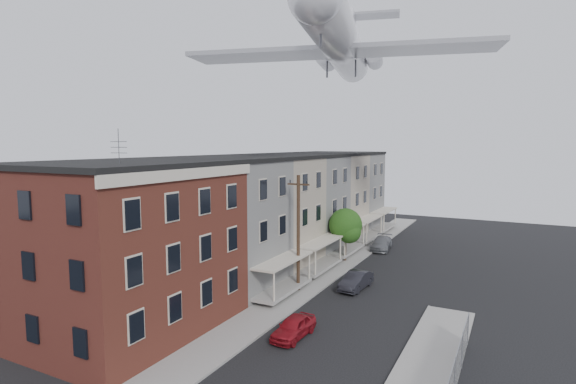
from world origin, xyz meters
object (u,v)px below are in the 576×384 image
Objects in this scene: car_mid at (356,281)px; airplane at (341,44)px; utility_pole at (298,232)px; car_far at (381,243)px; car_near at (294,327)px; street_tree at (346,227)px.

car_mid is 0.14× the size of airplane.
utility_pole is 17.06m from car_far.
car_near is 0.90× the size of car_mid.
street_tree is 1.42× the size of car_near.
utility_pole is 6.09m from car_mid.
car_mid reaches higher than car_near.
airplane reaches higher than car_far.
car_far is (1.67, 6.54, -2.77)m from street_tree.
car_mid is (0.42, 10.17, 0.05)m from car_near.
car_far is at bearing 101.78° from car_mid.
car_far is at bearing 78.77° from airplane.
airplane is (0.30, 7.91, 15.40)m from utility_pole.
utility_pole is at bearing -92.19° from airplane.
utility_pole reaches higher than car_near.
car_mid is 20.42m from airplane.
car_far reaches higher than car_near.
car_mid is at bearing -64.74° from street_tree.
car_mid is (3.47, -7.36, -2.78)m from street_tree.
car_far is (2.00, 16.46, -3.99)m from utility_pole.
utility_pole reaches higher than car_mid.
car_near is 25.07m from airplane.
car_near is 24.10m from car_far.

